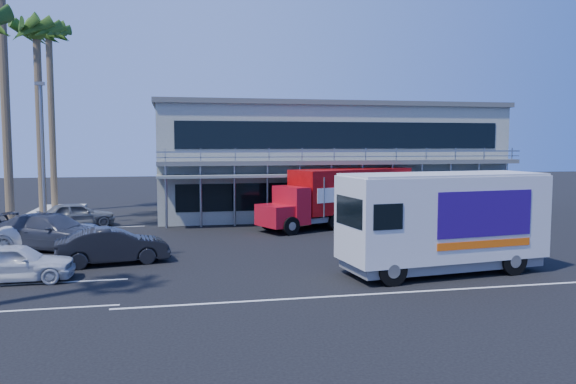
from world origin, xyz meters
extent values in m
plane|color=black|center=(0.00, 0.00, 0.00)|extent=(120.00, 120.00, 0.00)
cube|color=gray|center=(3.00, 15.00, 3.50)|extent=(22.00, 10.00, 7.00)
cube|color=#515454|center=(3.00, 15.00, 7.15)|extent=(22.40, 10.40, 0.30)
cube|color=#515454|center=(3.00, 9.40, 3.60)|extent=(22.00, 1.20, 0.25)
cube|color=gray|center=(3.00, 8.85, 4.10)|extent=(22.00, 0.08, 0.90)
cube|color=slate|center=(3.00, 9.10, 2.90)|extent=(22.00, 1.80, 0.15)
cube|color=black|center=(3.00, 9.98, 1.60)|extent=(20.00, 0.06, 1.60)
cube|color=black|center=(3.00, 9.98, 5.20)|extent=(20.00, 0.06, 1.60)
cube|color=#A5A399|center=(-15.00, 6.00, 0.08)|extent=(3.00, 32.00, 0.16)
cylinder|color=brown|center=(-15.20, 8.00, 6.75)|extent=(0.44, 0.44, 13.50)
cylinder|color=brown|center=(-14.70, 13.00, 5.50)|extent=(0.44, 0.44, 11.00)
sphere|color=#1F3E11|center=(-14.70, 13.00, 11.20)|extent=(1.10, 1.10, 1.10)
cylinder|color=brown|center=(-15.10, 18.50, 6.00)|extent=(0.44, 0.44, 12.00)
sphere|color=#1F3E11|center=(-15.10, 18.50, 12.20)|extent=(1.10, 1.10, 1.10)
cylinder|color=gray|center=(-14.20, 11.00, 4.00)|extent=(0.14, 0.14, 8.00)
cube|color=gray|center=(-14.20, 11.00, 8.00)|extent=(0.50, 0.25, 0.18)
cube|color=#B00E1D|center=(-1.88, 6.41, 0.93)|extent=(2.02, 2.44, 1.12)
cube|color=#B00E1D|center=(-0.94, 6.81, 1.44)|extent=(1.77, 2.51, 1.96)
cube|color=black|center=(-0.94, 6.81, 2.00)|extent=(0.82, 1.84, 0.65)
cube|color=#B50B0E|center=(3.00, 8.50, 2.05)|extent=(7.76, 5.08, 2.42)
cube|color=slate|center=(3.00, 8.50, 0.61)|extent=(7.62, 4.76, 0.28)
cube|color=white|center=(3.46, 7.42, 1.96)|extent=(6.31, 2.73, 0.79)
cube|color=white|center=(2.54, 9.58, 1.96)|extent=(6.31, 2.73, 0.79)
cylinder|color=black|center=(-1.22, 5.58, 0.48)|extent=(1.00, 0.64, 0.97)
cylinder|color=black|center=(-2.02, 7.46, 0.48)|extent=(1.00, 0.64, 0.97)
cylinder|color=black|center=(1.52, 6.75, 0.48)|extent=(1.00, 0.64, 0.97)
cylinder|color=black|center=(0.71, 8.63, 0.48)|extent=(1.00, 0.64, 0.97)
cylinder|color=black|center=(5.63, 8.51, 0.48)|extent=(1.00, 0.64, 0.97)
cylinder|color=black|center=(4.82, 10.40, 0.48)|extent=(1.00, 0.64, 0.97)
cube|color=silver|center=(2.45, -3.70, 2.08)|extent=(7.72, 3.43, 2.99)
cube|color=slate|center=(2.45, -3.70, 0.43)|extent=(7.39, 3.14, 0.37)
cube|color=black|center=(-1.24, -4.14, 2.40)|extent=(0.31, 2.09, 1.01)
cube|color=silver|center=(2.45, -3.70, 3.61)|extent=(7.57, 3.36, 0.09)
cube|color=#280B65|center=(3.45, -4.89, 2.29)|extent=(3.82, 0.48, 1.60)
cube|color=#280B65|center=(3.14, -2.32, 2.29)|extent=(3.82, 0.48, 1.60)
cube|color=#F2590C|center=(3.45, -4.89, 1.23)|extent=(3.82, 0.47, 0.27)
cylinder|color=black|center=(-0.07, -5.14, 0.51)|extent=(1.05, 0.40, 1.02)
cylinder|color=black|center=(-0.33, -2.90, 0.51)|extent=(1.05, 0.40, 1.02)
cylinder|color=black|center=(4.81, -4.56, 0.51)|extent=(1.05, 0.40, 1.02)
cylinder|color=black|center=(4.54, -2.32, 0.51)|extent=(1.05, 0.40, 1.02)
imported|color=silver|center=(-12.50, -2.00, 0.67)|extent=(3.94, 1.61, 1.34)
imported|color=black|center=(-9.50, 0.35, 0.71)|extent=(4.48, 2.25, 1.41)
imported|color=white|center=(-12.50, 4.40, 0.69)|extent=(5.14, 2.64, 1.39)
imported|color=#2F333F|center=(-12.50, 4.00, 0.80)|extent=(5.92, 4.33, 1.59)
imported|color=slate|center=(-12.50, 10.80, 0.71)|extent=(4.48, 2.89, 1.42)
camera|label=1|loc=(-7.19, -22.37, 4.74)|focal=35.00mm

